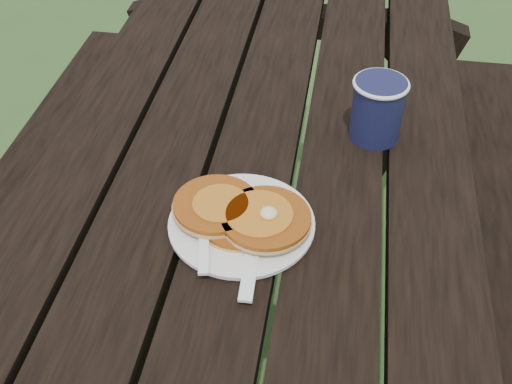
# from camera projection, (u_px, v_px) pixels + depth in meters

# --- Properties ---
(ground) EXTENTS (60.00, 60.00, 0.00)m
(ground) POSITION_uv_depth(u_px,v_px,m) (256.00, 379.00, 1.64)
(ground) COLOR #2F5022
(ground) RESTS_ON ground
(picnic_table) EXTENTS (1.36, 1.80, 0.75)m
(picnic_table) POSITION_uv_depth(u_px,v_px,m) (256.00, 287.00, 1.39)
(picnic_table) COLOR black
(picnic_table) RESTS_ON ground
(plate) EXTENTS (0.25, 0.25, 0.01)m
(plate) POSITION_uv_depth(u_px,v_px,m) (242.00, 224.00, 0.99)
(plate) COLOR white
(plate) RESTS_ON picnic_table
(pancake_stack) EXTENTS (0.22, 0.15, 0.04)m
(pancake_stack) POSITION_uv_depth(u_px,v_px,m) (242.00, 214.00, 0.98)
(pancake_stack) COLOR #9D4B11
(pancake_stack) RESTS_ON plate
(knife) EXTENTS (0.03, 0.18, 0.00)m
(knife) POSITION_uv_depth(u_px,v_px,m) (253.00, 253.00, 0.93)
(knife) COLOR white
(knife) RESTS_ON plate
(fork) EXTENTS (0.06, 0.16, 0.01)m
(fork) POSITION_uv_depth(u_px,v_px,m) (204.00, 246.00, 0.94)
(fork) COLOR white
(fork) RESTS_ON plate
(coffee_cup) EXTENTS (0.10, 0.10, 0.11)m
(coffee_cup) POSITION_uv_depth(u_px,v_px,m) (378.00, 106.00, 1.12)
(coffee_cup) COLOR #15183B
(coffee_cup) RESTS_ON picnic_table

